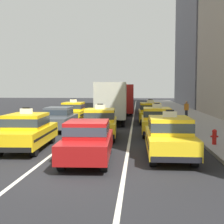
% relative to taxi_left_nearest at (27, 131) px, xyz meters
% --- Properties ---
extents(ground_plane, '(160.00, 160.00, 0.00)m').
position_rel_taxi_left_nearest_xyz_m(ground_plane, '(3.03, -3.39, -0.88)').
color(ground_plane, '#232326').
extents(lane_stripe_left_center, '(0.14, 80.00, 0.01)m').
position_rel_taxi_left_nearest_xyz_m(lane_stripe_left_center, '(1.43, 16.61, -0.87)').
color(lane_stripe_left_center, silver).
rests_on(lane_stripe_left_center, ground).
extents(lane_stripe_center_right, '(0.14, 80.00, 0.01)m').
position_rel_taxi_left_nearest_xyz_m(lane_stripe_center_right, '(4.63, 16.61, -0.87)').
color(lane_stripe_center_right, silver).
rests_on(lane_stripe_center_right, ground).
extents(sidewalk_curb, '(4.00, 90.00, 0.15)m').
position_rel_taxi_left_nearest_xyz_m(sidewalk_curb, '(10.23, 11.61, -0.80)').
color(sidewalk_curb, '#9E9993').
rests_on(sidewalk_curb, ground).
extents(taxi_left_nearest, '(2.01, 4.63, 1.96)m').
position_rel_taxi_left_nearest_xyz_m(taxi_left_nearest, '(0.00, 0.00, 0.00)').
color(taxi_left_nearest, black).
rests_on(taxi_left_nearest, ground).
extents(sedan_left_second, '(1.81, 4.32, 1.58)m').
position_rel_taxi_left_nearest_xyz_m(sedan_left_second, '(-0.17, 6.26, -0.03)').
color(sedan_left_second, black).
rests_on(sedan_left_second, ground).
extents(taxi_left_third, '(1.87, 4.58, 1.96)m').
position_rel_taxi_left_nearest_xyz_m(taxi_left_third, '(-0.32, 11.64, 0.00)').
color(taxi_left_third, black).
rests_on(taxi_left_third, ground).
extents(sedan_center_nearest, '(1.95, 4.37, 1.58)m').
position_rel_taxi_left_nearest_xyz_m(sedan_center_nearest, '(3.15, -2.09, -0.03)').
color(sedan_center_nearest, black).
rests_on(sedan_center_nearest, ground).
extents(taxi_center_second, '(2.06, 4.65, 1.96)m').
position_rel_taxi_left_nearest_xyz_m(taxi_center_second, '(2.94, 3.56, 0.00)').
color(taxi_center_second, black).
rests_on(taxi_center_second, ground).
extents(box_truck_center_third, '(2.44, 7.02, 3.27)m').
position_rel_taxi_left_nearest_xyz_m(box_truck_center_third, '(2.97, 11.19, 0.90)').
color(box_truck_center_third, black).
rests_on(box_truck_center_third, ground).
extents(bus_center_fourth, '(2.95, 11.29, 3.22)m').
position_rel_taxi_left_nearest_xyz_m(bus_center_fourth, '(3.15, 22.15, 0.94)').
color(bus_center_fourth, black).
rests_on(bus_center_fourth, ground).
extents(taxi_right_nearest, '(1.85, 4.57, 1.96)m').
position_rel_taxi_left_nearest_xyz_m(taxi_right_nearest, '(6.35, -1.11, 0.00)').
color(taxi_right_nearest, black).
rests_on(taxi_right_nearest, ground).
extents(taxi_right_second, '(1.86, 4.58, 1.96)m').
position_rel_taxi_left_nearest_xyz_m(taxi_right_second, '(6.21, 4.92, 0.00)').
color(taxi_right_second, black).
rests_on(taxi_right_second, ground).
extents(taxi_right_third, '(1.88, 4.58, 1.96)m').
position_rel_taxi_left_nearest_xyz_m(taxi_right_third, '(6.06, 11.24, 0.00)').
color(taxi_right_third, black).
rests_on(taxi_right_third, ground).
extents(pedestrian_near_crosswalk, '(0.36, 0.24, 1.58)m').
position_rel_taxi_left_nearest_xyz_m(pedestrian_near_crosswalk, '(9.21, 12.91, 0.07)').
color(pedestrian_near_crosswalk, '#23232D').
rests_on(pedestrian_near_crosswalk, sidewalk_curb).
extents(fire_hydrant, '(0.36, 0.22, 0.73)m').
position_rel_taxi_left_nearest_xyz_m(fire_hydrant, '(8.71, 1.19, -0.33)').
color(fire_hydrant, red).
rests_on(fire_hydrant, sidewalk_curb).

